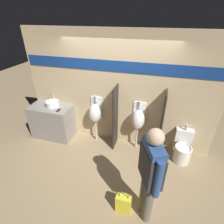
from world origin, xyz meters
TOP-DOWN VIEW (x-y plane):
  - ground_plane at (0.00, 0.00)m, footprint 16.00×16.00m
  - display_wall at (0.00, 0.60)m, footprint 4.48×0.07m
  - sink_counter at (-1.66, 0.28)m, footprint 1.06×0.59m
  - sink_basin at (-1.61, 0.34)m, footprint 0.32×0.32m
  - cell_phone at (-1.34, 0.16)m, footprint 0.07×0.14m
  - divider_near_counter at (0.03, 0.36)m, footprint 0.03×0.43m
  - divider_mid at (1.08, 0.36)m, footprint 0.03×0.43m
  - urinal_near_counter at (-0.50, 0.42)m, footprint 0.30×0.32m
  - urinal_far at (0.55, 0.42)m, footprint 0.30×0.32m
  - toilet at (1.61, 0.28)m, footprint 0.38×0.54m
  - person_in_vest at (0.96, -1.22)m, footprint 0.38×0.56m
  - shopping_bag at (0.61, -1.27)m, footprint 0.25×0.14m

SIDE VIEW (x-z plane):
  - ground_plane at x=0.00m, z-range 0.00..0.00m
  - shopping_bag at x=0.61m, z-range -0.06..0.42m
  - toilet at x=1.61m, z-range -0.12..0.71m
  - sink_counter at x=-1.66m, z-range 0.00..0.89m
  - divider_near_counter at x=0.03m, z-range 0.00..1.57m
  - divider_mid at x=1.08m, z-range 0.00..1.57m
  - urinal_near_counter at x=-0.50m, z-range 0.19..1.41m
  - urinal_far at x=0.55m, z-range 0.19..1.41m
  - cell_phone at x=-1.34m, z-range 0.89..0.90m
  - sink_basin at x=-1.61m, z-range 0.82..1.09m
  - person_in_vest at x=0.96m, z-range 0.14..1.86m
  - display_wall at x=0.00m, z-range 0.01..2.71m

